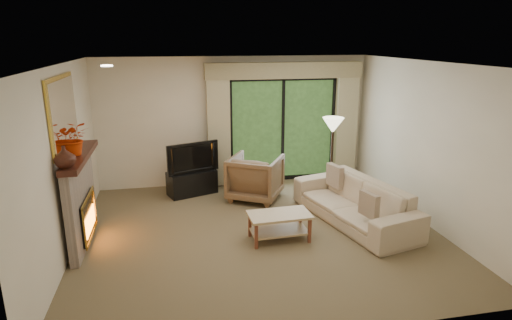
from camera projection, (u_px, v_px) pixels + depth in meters
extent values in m
plane|color=brown|center=(260.00, 232.00, 6.72)|extent=(5.50, 5.50, 0.00)
plane|color=white|center=(260.00, 63.00, 6.00)|extent=(5.50, 5.50, 0.00)
plane|color=beige|center=(235.00, 121.00, 8.72)|extent=(5.00, 0.00, 5.00)
plane|color=beige|center=(315.00, 220.00, 4.01)|extent=(5.00, 0.00, 5.00)
plane|color=beige|center=(63.00, 163.00, 5.84)|extent=(0.00, 5.00, 5.00)
plane|color=beige|center=(427.00, 144.00, 6.88)|extent=(0.00, 5.00, 5.00)
cube|color=tan|center=(219.00, 128.00, 8.53)|extent=(0.45, 0.18, 2.35)
cube|color=tan|center=(346.00, 123.00, 9.04)|extent=(0.45, 0.18, 2.35)
cube|color=#998A61|center=(285.00, 70.00, 8.49)|extent=(3.20, 0.24, 0.32)
cube|color=black|center=(192.00, 183.00, 8.32)|extent=(1.01, 0.70, 0.46)
imported|color=black|center=(191.00, 157.00, 8.17)|extent=(1.01, 0.47, 0.59)
imported|color=brown|center=(255.00, 177.00, 8.02)|extent=(1.24, 1.25, 0.84)
imported|color=tan|center=(354.00, 202.00, 7.03)|extent=(1.46, 2.52, 0.69)
cube|color=brown|center=(369.00, 205.00, 6.31)|extent=(0.18, 0.38, 0.37)
cube|color=brown|center=(335.00, 176.00, 7.59)|extent=(0.20, 0.41, 0.40)
imported|color=#371810|center=(64.00, 157.00, 5.36)|extent=(0.27, 0.27, 0.28)
imported|color=#C43106|center=(74.00, 138.00, 5.90)|extent=(0.47, 0.42, 0.48)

